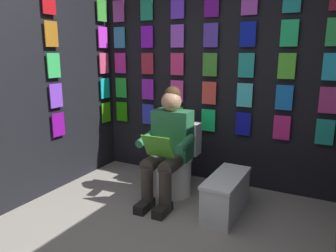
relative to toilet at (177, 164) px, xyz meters
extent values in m
cube|color=black|center=(-0.18, -0.56, 0.84)|extent=(2.95, 0.10, 2.34)
cube|color=#269109|center=(1.06, -0.48, 0.42)|extent=(0.17, 0.01, 0.26)
cube|color=blue|center=(0.65, -0.48, 0.42)|extent=(0.17, 0.01, 0.26)
cube|color=#6CC526|center=(0.23, -0.48, 0.42)|extent=(0.17, 0.01, 0.26)
cube|color=#18EC75|center=(-0.18, -0.48, 0.42)|extent=(0.17, 0.01, 0.26)
cube|color=#0F13B3|center=(-0.60, -0.48, 0.42)|extent=(0.17, 0.01, 0.26)
cube|color=#DB2386|center=(-1.01, -0.48, 0.42)|extent=(0.17, 0.01, 0.26)
cube|color=#199580|center=(-1.43, -0.48, 0.42)|extent=(0.17, 0.01, 0.26)
cube|color=green|center=(1.06, -0.48, 0.74)|extent=(0.17, 0.01, 0.26)
cube|color=purple|center=(0.65, -0.48, 0.74)|extent=(0.17, 0.01, 0.26)
cube|color=#EB41AA|center=(0.23, -0.48, 0.74)|extent=(0.17, 0.01, 0.26)
cube|color=#EE4A40|center=(-0.18, -0.48, 0.74)|extent=(0.17, 0.01, 0.26)
cube|color=#46DCED|center=(-0.60, -0.48, 0.74)|extent=(0.17, 0.01, 0.26)
cube|color=blue|center=(-1.01, -0.48, 0.74)|extent=(0.17, 0.01, 0.26)
cube|color=#B63286|center=(-1.43, -0.48, 0.74)|extent=(0.17, 0.01, 0.26)
cube|color=#C0299B|center=(1.06, -0.48, 1.07)|extent=(0.17, 0.01, 0.26)
cube|color=#B4293F|center=(0.65, -0.48, 1.07)|extent=(0.17, 0.01, 0.26)
cube|color=#E5337A|center=(0.23, -0.48, 1.07)|extent=(0.17, 0.01, 0.26)
cube|color=#3F8D2F|center=(-0.18, -0.48, 1.07)|extent=(0.17, 0.01, 0.26)
cube|color=teal|center=(-0.60, -0.48, 1.07)|extent=(0.17, 0.01, 0.26)
cube|color=#53C632|center=(-1.01, -0.48, 1.07)|extent=(0.17, 0.01, 0.26)
cube|color=#24A8DA|center=(-1.43, -0.48, 1.07)|extent=(0.17, 0.01, 0.26)
cube|color=teal|center=(1.06, -0.48, 1.39)|extent=(0.17, 0.01, 0.26)
cube|color=#9118DD|center=(0.65, -0.48, 1.39)|extent=(0.17, 0.01, 0.26)
cube|color=#A14EE9|center=(0.23, -0.48, 1.39)|extent=(0.17, 0.01, 0.26)
cube|color=#4E36B4|center=(-0.18, -0.48, 1.39)|extent=(0.17, 0.01, 0.26)
cube|color=#0A19B0|center=(-0.60, -0.48, 1.39)|extent=(0.17, 0.01, 0.26)
cube|color=#1EC571|center=(-1.01, -0.48, 1.39)|extent=(0.17, 0.01, 0.26)
cube|color=green|center=(-1.43, -0.48, 1.39)|extent=(0.17, 0.01, 0.26)
cube|color=purple|center=(1.06, -0.48, 1.71)|extent=(0.17, 0.01, 0.26)
cube|color=#229876|center=(0.65, -0.48, 1.71)|extent=(0.17, 0.01, 0.26)
cube|color=#6C34EE|center=(0.23, -0.48, 1.71)|extent=(0.17, 0.01, 0.26)
cube|color=#6C0E93|center=(-0.18, -0.48, 1.71)|extent=(0.17, 0.01, 0.26)
cube|color=purple|center=(-0.60, -0.48, 1.71)|extent=(0.17, 0.01, 0.26)
cube|color=black|center=(1.30, 0.52, 0.84)|extent=(0.10, 2.06, 2.34)
cube|color=#800F99|center=(1.21, 0.52, 0.42)|extent=(0.01, 0.17, 0.26)
cube|color=#45A912|center=(1.21, -0.32, 0.42)|extent=(0.01, 0.17, 0.26)
cube|color=#813EE0|center=(1.21, 0.52, 0.74)|extent=(0.01, 0.17, 0.26)
cube|color=#16CFCE|center=(1.21, -0.32, 0.74)|extent=(0.01, 0.17, 0.26)
cube|color=#35BE5A|center=(1.21, 0.52, 1.07)|extent=(0.01, 0.17, 0.26)
cube|color=#E84C78|center=(1.21, -0.32, 1.07)|extent=(0.01, 0.17, 0.26)
cube|color=#A7681A|center=(1.21, 0.52, 1.39)|extent=(0.01, 0.17, 0.26)
cube|color=#E335EF|center=(1.21, -0.32, 1.39)|extent=(0.01, 0.17, 0.26)
cube|color=red|center=(1.21, 0.52, 1.71)|extent=(0.01, 0.17, 0.26)
cube|color=green|center=(1.21, -0.32, 1.71)|extent=(0.01, 0.17, 0.26)
cylinder|color=white|center=(0.00, 0.08, -0.13)|extent=(0.38, 0.38, 0.40)
cylinder|color=white|center=(0.00, 0.08, 0.09)|extent=(0.41, 0.41, 0.02)
cube|color=white|center=(0.01, -0.18, 0.25)|extent=(0.39, 0.19, 0.36)
cylinder|color=white|center=(0.00, -0.09, 0.25)|extent=(0.39, 0.08, 0.39)
cube|color=#286B42|center=(0.00, 0.11, 0.36)|extent=(0.41, 0.23, 0.52)
sphere|color=tan|center=(0.00, 0.14, 0.71)|extent=(0.21, 0.21, 0.21)
sphere|color=#472D19|center=(0.00, 0.11, 0.78)|extent=(0.17, 0.17, 0.17)
cylinder|color=#38332D|center=(-0.11, 0.30, 0.11)|extent=(0.16, 0.40, 0.15)
cylinder|color=#38332D|center=(0.09, 0.31, 0.11)|extent=(0.16, 0.40, 0.15)
cylinder|color=#38332D|center=(-0.12, 0.48, -0.11)|extent=(0.12, 0.12, 0.42)
cylinder|color=#38332D|center=(0.08, 0.49, -0.11)|extent=(0.12, 0.12, 0.42)
cube|color=black|center=(-0.12, 0.54, -0.28)|extent=(0.12, 0.26, 0.09)
cube|color=black|center=(0.08, 0.55, -0.28)|extent=(0.12, 0.26, 0.09)
cylinder|color=#286B42|center=(-0.23, 0.28, 0.33)|extent=(0.09, 0.31, 0.13)
cylinder|color=#286B42|center=(0.21, 0.29, 0.33)|extent=(0.09, 0.31, 0.13)
cube|color=green|center=(-0.01, 0.45, 0.32)|extent=(0.30, 0.14, 0.23)
cube|color=silver|center=(-0.65, 0.25, -0.15)|extent=(0.28, 0.69, 0.36)
cube|color=white|center=(-0.65, 0.25, 0.05)|extent=(0.30, 0.72, 0.03)
camera|label=1|loc=(-1.47, 3.02, 1.20)|focal=34.19mm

